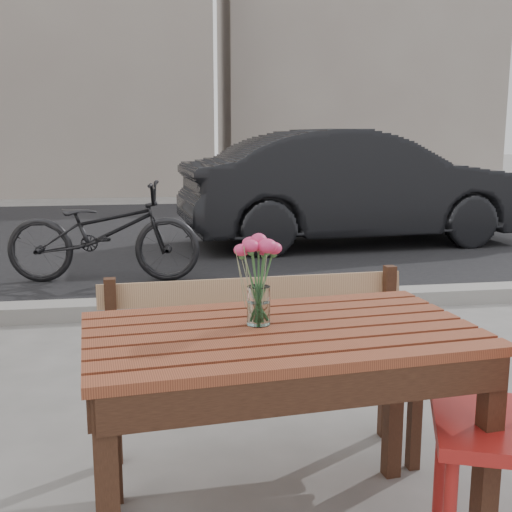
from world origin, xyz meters
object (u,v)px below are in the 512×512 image
at_px(main_table, 281,365).
at_px(bicycle, 104,232).
at_px(main_vase, 259,268).
at_px(parked_car, 355,187).

bearing_deg(main_table, bicycle, 95.98).
bearing_deg(main_vase, bicycle, 100.70).
bearing_deg(main_vase, main_table, -36.29).
bearing_deg(main_table, main_vase, 138.23).
height_order(main_table, bicycle, bicycle).
height_order(main_vase, parked_car, parked_car).
distance_m(main_vase, bicycle, 4.17).
height_order(main_vase, bicycle, main_vase).
bearing_deg(bicycle, parked_car, -53.81).
bearing_deg(bicycle, main_vase, -162.58).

